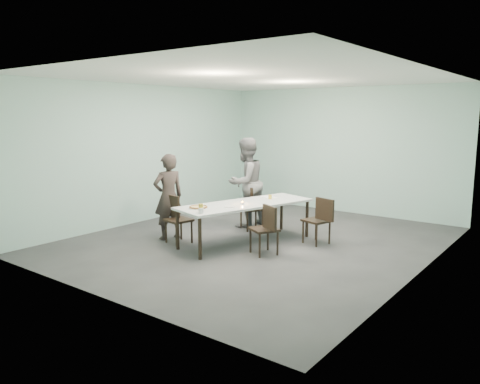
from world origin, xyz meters
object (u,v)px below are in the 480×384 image
Objects in this scene: table at (246,206)px; water_tumbler at (201,211)px; chair_near_right at (266,226)px; amber_tumbler at (270,197)px; chair_far_right at (320,218)px; side_plate at (229,207)px; diner_far at (246,182)px; tealight at (242,203)px; beer_glass at (201,208)px; diner_near at (168,197)px; pizza at (198,207)px; chair_far_left at (250,205)px; chair_near_left at (176,216)px.

table is 1.19m from water_tumbler.
chair_near_right reaches higher than amber_tumbler.
side_plate is (-1.15, -1.20, 0.25)m from chair_far_right.
chair_near_right is 10.88× the size of amber_tumbler.
diner_far reaches higher than tealight.
diner_far reaches higher than amber_tumbler.
beer_glass is (0.72, -2.22, -0.12)m from diner_far.
diner_near reaches higher than pizza.
chair_near_right is 0.46× the size of diner_far.
diner_far is at bearing -179.16° from chair_far_left.
beer_glass is 1.79m from amber_tumbler.
diner_near is at bearing 174.01° from chair_near_left.
diner_far is 2.38m from water_tumbler.
amber_tumbler is at bearing -31.67° from chair_near_right.
beer_glass is at bearing -95.88° from amber_tumbler.
chair_near_left reaches higher than tealight.
chair_near_left reaches higher than pizza.
chair_far_left is at bearing 67.70° from diner_far.
chair_far_left is 1.27m from tealight.
side_plate is 3.21× the size of tealight.
chair_far_right is 2.22m from pizza.
amber_tumbler is at bearing 71.47° from diner_far.
amber_tumbler is at bearing 82.77° from tealight.
side_plate is at bearing 62.27° from chair_far_right.
tealight is 0.70× the size of amber_tumbler.
table is 1.35m from diner_far.
chair_far_right is 0.53× the size of diner_near.
beer_glass is 1.02m from tealight.
chair_far_left is at bearing -18.32° from chair_near_right.
chair_near_right is (1.80, 0.32, 0.00)m from chair_near_left.
water_tumbler is (-0.77, -0.77, 0.29)m from chair_near_right.
diner_far is 23.51× the size of amber_tumbler.
chair_near_right is at bearing 86.67° from chair_far_right.
diner_far is 2.33m from beer_glass.
amber_tumbler is (-0.62, 1.05, 0.29)m from chair_near_right.
chair_near_left is 0.76m from pizza.
table is 8.08× the size of pizza.
diner_far reaches higher than diner_near.
table is 3.16× the size of chair_near_right.
chair_far_right is 2.26m from water_tumbler.
tealight is at bearing -30.35° from chair_far_left.
amber_tumbler is (0.48, 1.52, 0.02)m from pizza.
beer_glass reaches higher than amber_tumbler.
diner_near is at bearing -84.62° from chair_far_left.
amber_tumbler is (-1.02, -0.10, 0.29)m from chair_far_right.
chair_far_left is at bearing 97.01° from pizza.
beer_glass is at bearing -95.15° from side_plate.
chair_far_left is at bearing 175.23° from diner_near.
pizza is at bearing 138.34° from beer_glass.
table is 1.16m from beer_glass.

